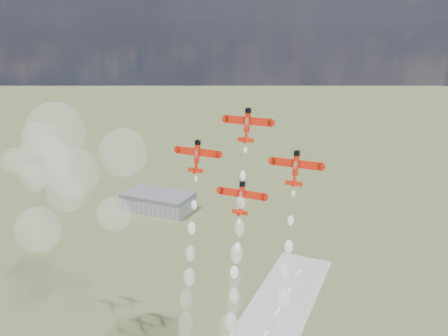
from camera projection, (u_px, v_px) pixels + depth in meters
hangar at (158, 201)px, 353.00m from camera, size 50.00×28.00×13.00m
plane_lead at (247, 124)px, 127.37m from camera, size 13.07×4.44×9.25m
plane_left at (197, 155)px, 134.03m from camera, size 13.07×4.44×9.25m
plane_right at (296, 167)px, 123.34m from camera, size 13.07×4.44×9.25m
plane_slot at (241, 197)px, 130.00m from camera, size 13.07×4.44×9.25m
smoke_trail_lead at (233, 293)px, 133.46m from camera, size 5.74×13.20×52.99m
smoke_trail_left at (186, 314)px, 140.19m from camera, size 5.30×12.80×52.72m
drifted_smoke_cloud at (61, 168)px, 174.65m from camera, size 62.08×31.28×57.66m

